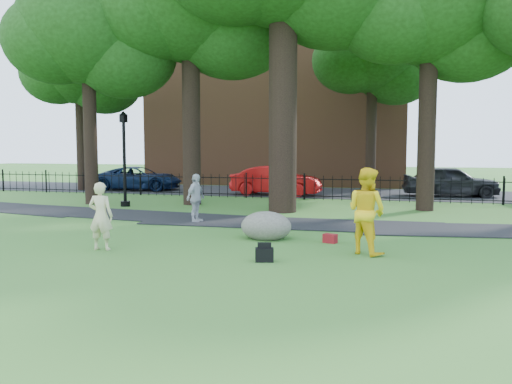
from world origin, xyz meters
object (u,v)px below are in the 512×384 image
(woman, at_px, (101,216))
(boulder, at_px, (266,224))
(red_sedan, at_px, (276,181))
(man, at_px, (366,211))
(lamppost, at_px, (124,160))

(woman, relative_size, boulder, 1.19)
(boulder, xyz_separation_m, red_sedan, (-2.71, 12.79, 0.37))
(red_sedan, bearing_deg, woman, 177.78)
(man, xyz_separation_m, lamppost, (-10.68, 7.30, 0.99))
(man, xyz_separation_m, boulder, (-2.78, 1.26, -0.62))
(red_sedan, bearing_deg, lamppost, 143.49)
(woman, relative_size, man, 0.82)
(boulder, relative_size, lamppost, 0.34)
(woman, bearing_deg, lamppost, -68.97)
(red_sedan, bearing_deg, man, -157.66)
(woman, distance_m, boulder, 4.41)
(man, relative_size, boulder, 1.45)
(woman, xyz_separation_m, red_sedan, (0.86, 15.35, -0.06))
(woman, relative_size, red_sedan, 0.35)
(man, relative_size, red_sedan, 0.43)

